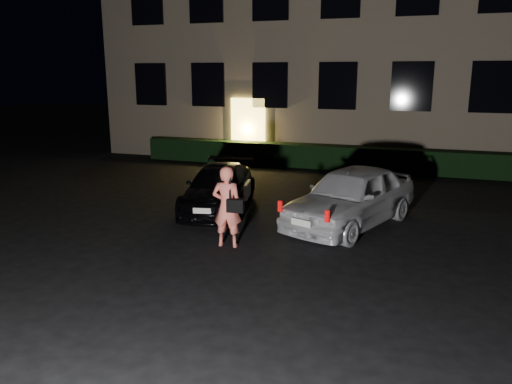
% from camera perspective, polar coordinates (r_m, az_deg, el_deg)
% --- Properties ---
extents(ground, '(80.00, 80.00, 0.00)m').
position_cam_1_polar(ground, '(9.04, -3.56, -9.12)').
color(ground, black).
rests_on(ground, ground).
extents(building, '(20.00, 8.11, 12.00)m').
position_cam_1_polar(building, '(23.06, 11.43, 19.52)').
color(building, '#776B55').
rests_on(building, ground).
extents(hedge, '(15.00, 0.70, 0.85)m').
position_cam_1_polar(hedge, '(18.74, 8.78, 3.96)').
color(hedge, black).
rests_on(hedge, ground).
extents(sedan, '(2.31, 4.06, 1.11)m').
position_cam_1_polar(sedan, '(13.00, -4.21, 0.48)').
color(sedan, black).
rests_on(sedan, ground).
extents(hatch, '(3.00, 4.39, 1.39)m').
position_cam_1_polar(hatch, '(11.70, 10.81, -0.50)').
color(hatch, silver).
rests_on(hatch, ground).
extents(man, '(0.72, 0.46, 1.67)m').
position_cam_1_polar(man, '(10.09, -3.31, -1.67)').
color(man, '#FC7562').
rests_on(man, ground).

